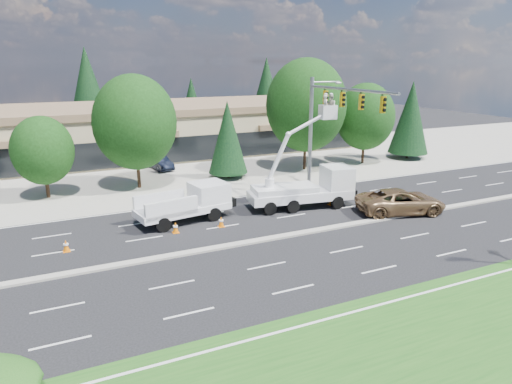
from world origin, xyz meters
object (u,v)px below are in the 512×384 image
bucket_truck (309,184)px  signal_mast (326,117)px  minivan (401,201)px  utility_pickup (189,206)px

bucket_truck → signal_mast: bearing=50.2°
signal_mast → minivan: size_ratio=1.67×
utility_pickup → bucket_truck: size_ratio=0.79×
minivan → bucket_truck: bearing=67.0°
utility_pickup → minivan: size_ratio=1.06×
signal_mast → bucket_truck: 5.77m
utility_pickup → minivan: 14.54m
signal_mast → utility_pickup: signal_mast is taller
signal_mast → minivan: (2.18, -6.44, -5.21)m
bucket_truck → minivan: (5.05, -3.94, -0.87)m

